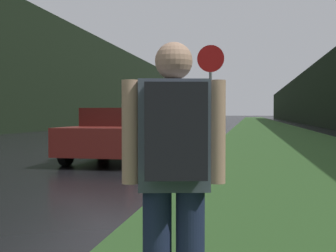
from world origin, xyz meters
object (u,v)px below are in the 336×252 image
Objects in this scene: hitchhiker_with_backpack at (174,170)px; car_passing_far at (213,119)px; delivery_truck at (203,110)px; stop_sign at (211,94)px; car_passing_near at (117,134)px.

hitchhiker_with_backpack is 39.07m from car_passing_far.
hitchhiker_with_backpack is at bearing 94.60° from car_passing_far.
stop_sign is at bearing -83.67° from delivery_truck.
hitchhiker_with_backpack reaches higher than car_passing_near.
stop_sign is 7.76m from hitchhiker_with_backpack.
hitchhiker_with_backpack is (0.50, -7.70, -0.78)m from stop_sign.
hitchhiker_with_backpack is 9.28m from car_passing_near.
stop_sign is 0.41× the size of delivery_truck.
car_passing_far reaches higher than car_passing_near.
car_passing_far is (-2.63, 31.24, -0.98)m from stop_sign.
delivery_truck is at bearing 96.33° from stop_sign.
car_passing_near is at bearing -86.01° from delivery_truck.
stop_sign is 62.42m from delivery_truck.
stop_sign is 0.62× the size of car_passing_far.
car_passing_far is at bearing -82.14° from delivery_truck.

